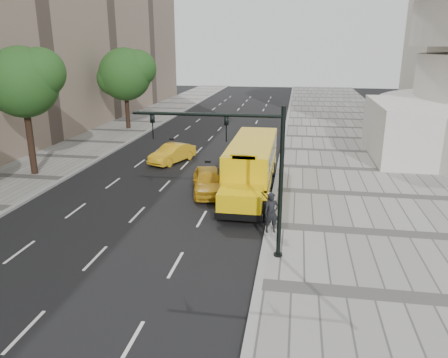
% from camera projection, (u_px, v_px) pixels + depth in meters
% --- Properties ---
extents(ground, '(140.00, 140.00, 0.00)m').
position_uv_depth(ground, '(180.00, 187.00, 27.66)').
color(ground, black).
rests_on(ground, ground).
extents(sidewalk_museum, '(12.00, 140.00, 0.15)m').
position_uv_depth(sidewalk_museum, '(377.00, 196.00, 25.74)').
color(sidewalk_museum, gray).
rests_on(sidewalk_museum, ground).
extents(sidewalk_far, '(6.00, 140.00, 0.15)m').
position_uv_depth(sidewalk_far, '(22.00, 177.00, 29.38)').
color(sidewalk_far, gray).
rests_on(sidewalk_far, ground).
extents(curb_museum, '(0.30, 140.00, 0.15)m').
position_uv_depth(curb_museum, '(275.00, 191.00, 26.69)').
color(curb_museum, gray).
rests_on(curb_museum, ground).
extents(curb_far, '(0.30, 140.00, 0.15)m').
position_uv_depth(curb_far, '(63.00, 179.00, 28.91)').
color(curb_far, gray).
rests_on(curb_far, ground).
extents(tree_b, '(5.14, 4.57, 8.58)m').
position_uv_depth(tree_b, '(24.00, 82.00, 28.15)').
color(tree_b, black).
rests_on(tree_b, ground).
extents(tree_c, '(5.98, 5.32, 8.38)m').
position_uv_depth(tree_c, '(126.00, 74.00, 44.64)').
color(tree_c, black).
rests_on(tree_c, ground).
extents(school_bus, '(2.96, 11.56, 3.19)m').
position_uv_depth(school_bus, '(252.00, 161.00, 26.75)').
color(school_bus, '#EABC08').
rests_on(school_bus, ground).
extents(taxi_near, '(2.82, 4.78, 1.53)m').
position_uv_depth(taxi_near, '(208.00, 181.00, 26.28)').
color(taxi_near, gold).
rests_on(taxi_near, ground).
extents(taxi_far, '(2.97, 4.51, 1.40)m').
position_uv_depth(taxi_far, '(172.00, 153.00, 33.17)').
color(taxi_far, gold).
rests_on(taxi_far, ground).
extents(pedestrian, '(0.81, 0.65, 1.93)m').
position_uv_depth(pedestrian, '(271.00, 213.00, 20.33)').
color(pedestrian, black).
rests_on(pedestrian, sidewalk_museum).
extents(traffic_signal, '(6.18, 0.36, 6.40)m').
position_uv_depth(traffic_signal, '(246.00, 163.00, 17.35)').
color(traffic_signal, black).
rests_on(traffic_signal, ground).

